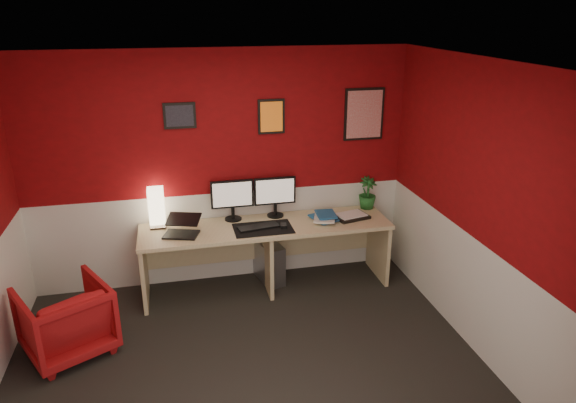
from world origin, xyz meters
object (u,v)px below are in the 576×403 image
Objects in this scene: pc_tower at (269,261)px; armchair at (66,320)px; desk at (267,257)px; shoji_lamp at (157,209)px; potted_plant at (367,193)px; laptop at (181,225)px; monitor_left at (232,194)px; zen_tray at (351,216)px; monitor_right at (275,191)px.

armchair is at bearing -169.43° from pc_tower.
shoji_lamp is (-1.10, 0.20, 0.56)m from desk.
potted_plant is 0.80× the size of pc_tower.
desk is at bearing -10.56° from shoji_lamp.
potted_plant reaches higher than desk.
desk is 7.88× the size of laptop.
zen_tray is (1.25, -0.23, -0.28)m from monitor_left.
zen_tray is 0.39m from potted_plant.
zen_tray is at bearing -0.23° from desk.
zen_tray is at bearing -16.38° from monitor_right.
zen_tray is 0.50× the size of armchair.
pc_tower is at bearing 175.59° from armchair.
monitor_left is 1.00× the size of monitor_right.
potted_plant is 1.34m from pc_tower.
potted_plant is at bearing 0.39° from monitor_right.
shoji_lamp is 1.38m from armchair.
laptop is 1.81m from zen_tray.
laptop is at bearing -50.87° from shoji_lamp.
monitor_right is at bearing 176.38° from armchair.
laptop is at bearing -177.90° from zen_tray.
shoji_lamp is at bearing 163.95° from pc_tower.
armchair is at bearing -159.29° from desk.
zen_tray is at bearing 165.76° from armchair.
shoji_lamp is 1.14× the size of zen_tray.
shoji_lamp reaches higher than laptop.
shoji_lamp reaches higher than desk.
monitor_right reaches higher than potted_plant.
monitor_right is 0.87m from zen_tray.
pc_tower is 0.64× the size of armchair.
desk is 0.71m from monitor_right.
laptop is at bearing -175.42° from desk.
desk is at bearing -122.12° from pc_tower.
monitor_left is at bearing 179.98° from monitor_right.
zen_tray is 0.98× the size of potted_plant.
monitor_left reaches higher than desk.
monitor_right reaches higher than desk.
monitor_right is 0.80m from pc_tower.
monitor_right is 2.37m from armchair.
monitor_left is at bearing 154.90° from pc_tower.
pc_tower is at bearing 169.95° from zen_tray.
shoji_lamp reaches higher than zen_tray.
potted_plant is (2.07, 0.30, 0.07)m from laptop.
laptop is at bearing -179.94° from pc_tower.
shoji_lamp is at bearing -178.27° from monitor_left.
potted_plant is 3.31m from armchair.
monitor_right is at bearing -0.02° from monitor_left.
monitor_left and monitor_right have the same top height.
desk is at bearing -122.39° from monitor_right.
laptop reaches higher than pc_tower.
zen_tray reaches higher than desk.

